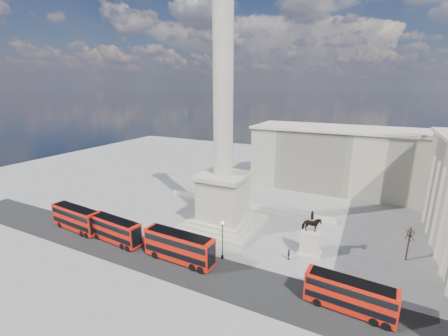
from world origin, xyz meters
TOP-DOWN VIEW (x-y plane):
  - ground at (0.00, 0.00)m, footprint 180.00×180.00m
  - asphalt_road at (5.00, -10.00)m, footprint 120.00×9.00m
  - nelsons_column at (0.00, 5.00)m, footprint 14.00×14.00m
  - balustrade_wall at (0.00, 16.00)m, footprint 40.00×0.60m
  - building_northeast at (20.00, 40.00)m, footprint 51.00×17.00m
  - red_bus_a at (-14.25, -9.27)m, footprint 11.14×3.44m
  - red_bus_b at (-0.53, -9.25)m, footprint 11.95×3.09m
  - red_bus_c at (24.39, -9.07)m, footprint 10.69×3.13m
  - red_bus_e at (-24.48, -9.16)m, footprint 11.64×3.53m
  - victorian_lamp at (5.18, -5.60)m, footprint 0.56×0.56m
  - equestrian_statue at (17.44, 2.06)m, footprint 3.67×2.75m
  - bare_tree_mid at (31.60, 7.14)m, footprint 1.57×1.57m
  - pedestrian_walking at (20.89, -6.50)m, footprint 0.69×0.61m
  - pedestrian_standing at (18.64, -5.99)m, footprint 1.13×1.07m
  - pedestrian_crossing at (14.80, -1.11)m, footprint 0.58×1.14m

SIDE VIEW (x-z plane):
  - ground at x=0.00m, z-range 0.00..0.00m
  - asphalt_road at x=5.00m, z-range 0.00..0.01m
  - balustrade_wall at x=0.00m, z-range 0.00..1.10m
  - pedestrian_walking at x=20.89m, z-range 0.00..1.58m
  - pedestrian_standing at x=18.64m, z-range 0.00..1.84m
  - pedestrian_crossing at x=14.80m, z-range 0.00..1.87m
  - red_bus_c at x=24.39m, z-range 0.10..4.38m
  - red_bus_a at x=-14.25m, z-range 0.11..4.56m
  - red_bus_e at x=-24.48m, z-range 0.11..4.77m
  - red_bus_b at x=-0.53m, z-range 0.12..4.93m
  - equestrian_statue at x=17.44m, z-range -1.21..6.52m
  - victorian_lamp at x=5.18m, z-range 0.58..7.11m
  - bare_tree_mid at x=31.60m, z-range 1.71..7.66m
  - building_northeast at x=20.00m, z-range 0.02..16.62m
  - nelsons_column at x=0.00m, z-range -12.01..37.84m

